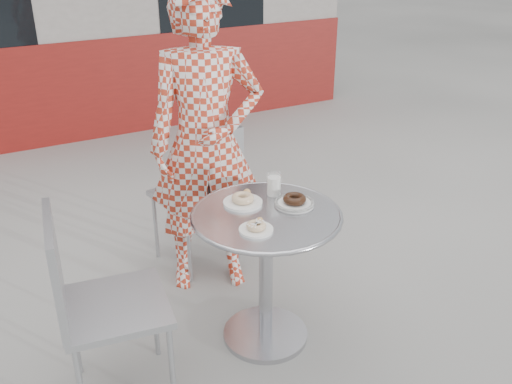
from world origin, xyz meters
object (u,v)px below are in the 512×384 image
plate_near (256,227)px  plate_far (243,200)px  milk_cup (274,185)px  seated_person (206,144)px  chair_left (117,342)px  plate_checker (294,202)px  bistro_table (266,246)px  chair_far (197,221)px

plate_near → plate_far: bearing=75.1°
plate_near → milk_cup: size_ratio=1.33×
plate_far → seated_person: bearing=86.7°
chair_left → milk_cup: (0.94, 0.18, 0.52)m
seated_person → plate_checker: 0.69m
bistro_table → plate_near: 0.27m
seated_person → milk_cup: 0.53m
chair_far → plate_checker: chair_far is taller
plate_far → plate_near: bearing=-104.9°
bistro_table → milk_cup: (0.14, 0.16, 0.24)m
seated_person → plate_checker: bearing=-55.7°
seated_person → plate_near: size_ratio=11.27×
chair_far → plate_far: size_ratio=4.72×
chair_far → seated_person: 0.66m
seated_person → chair_left: bearing=-121.1°
chair_left → plate_far: bearing=-69.3°
bistro_table → chair_far: size_ratio=0.81×
milk_cup → chair_far: bearing=101.1°
bistro_table → plate_near: bearing=-134.8°
seated_person → milk_cup: bearing=-54.6°
plate_far → plate_near: plate_far is taller
seated_person → plate_far: (-0.03, -0.51, -0.12)m
seated_person → plate_checker: (0.19, -0.65, -0.13)m
plate_far → plate_checker: 0.26m
bistro_table → plate_far: (-0.05, 0.15, 0.20)m
bistro_table → plate_near: plate_near is taller
chair_far → milk_cup: 0.91m
bistro_table → seated_person: seated_person is taller
chair_far → plate_checker: size_ratio=4.63×
chair_left → plate_checker: chair_left is taller
chair_left → plate_checker: bearing=-80.1°
chair_left → plate_far: 0.91m
seated_person → plate_checker: size_ratio=8.91×
chair_left → milk_cup: size_ratio=8.02×
bistro_table → milk_cup: bearing=50.0°
chair_left → plate_near: chair_left is taller
chair_far → chair_left: size_ratio=0.97×
bistro_table → plate_far: plate_far is taller
plate_checker → plate_far: bearing=148.2°
plate_checker → milk_cup: milk_cup is taller
chair_left → seated_person: size_ratio=0.54×
seated_person → chair_far: bearing=104.5°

